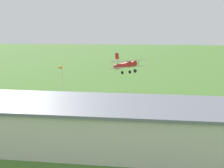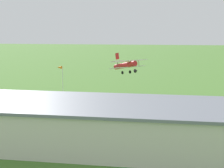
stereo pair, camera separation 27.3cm
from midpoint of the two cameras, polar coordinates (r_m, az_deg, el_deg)
The scene contains 8 objects.
ground_plane at distance 74.72m, azimuth -2.56°, elevation -1.88°, with size 400.00×400.00×0.00m, color #47752D.
hangar at distance 44.16m, azimuth -6.16°, elevation -6.38°, with size 38.45×14.56×5.45m.
biplane at distance 70.14m, azimuth 2.43°, elevation 3.13°, with size 7.73×7.74×4.10m.
person_beside_truck at distance 58.79m, azimuth 9.98°, elevation -4.39°, with size 0.50×0.50×1.59m.
person_crossing_taxiway at distance 63.63m, azimuth -15.61°, elevation -3.43°, with size 0.49×0.49×1.77m.
person_watching_takeoff at distance 56.13m, azimuth 16.36°, elevation -5.29°, with size 0.53×0.53×1.63m.
person_at_fence_line at distance 60.07m, azimuth 9.55°, elevation -4.03°, with size 0.42×0.42×1.67m.
windsock at distance 76.12m, azimuth -8.45°, elevation 2.39°, with size 1.48×1.09×6.18m.
Camera 2 is at (-12.60, 72.14, 14.84)m, focal length 55.77 mm.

